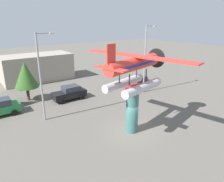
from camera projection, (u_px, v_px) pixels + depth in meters
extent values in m
plane|color=#605B54|center=(131.00, 131.00, 19.08)|extent=(140.00, 140.00, 0.00)
cylinder|color=#386B66|center=(132.00, 111.00, 18.44)|extent=(1.10, 1.10, 4.02)
cylinder|color=silver|center=(143.00, 87.00, 17.05)|extent=(4.83, 1.76, 0.70)
cylinder|color=#333338|center=(146.00, 74.00, 17.96)|extent=(0.12, 0.12, 0.90)
cylinder|color=#333338|center=(129.00, 80.00, 16.25)|extent=(0.12, 0.12, 0.90)
cylinder|color=silver|center=(124.00, 83.00, 18.30)|extent=(4.83, 1.76, 0.70)
cylinder|color=#333338|center=(137.00, 72.00, 18.58)|extent=(0.12, 0.12, 0.90)
cylinder|color=#333338|center=(119.00, 78.00, 16.87)|extent=(0.12, 0.12, 0.90)
cylinder|color=red|center=(134.00, 64.00, 17.09)|extent=(6.29, 2.47, 1.10)
cube|color=#193399|center=(135.00, 64.00, 17.24)|extent=(4.49, 2.09, 0.20)
cone|color=#262628|center=(154.00, 59.00, 19.42)|extent=(0.88, 1.01, 0.88)
cylinder|color=black|center=(156.00, 58.00, 19.70)|extent=(0.44, 1.76, 1.80)
cube|color=red|center=(137.00, 56.00, 17.18)|extent=(3.41, 10.38, 0.12)
cube|color=red|center=(111.00, 69.00, 15.06)|extent=(1.31, 2.89, 0.10)
cube|color=red|center=(111.00, 53.00, 14.71)|extent=(0.90, 0.32, 1.30)
cube|color=#2D333D|center=(0.00, 102.00, 21.80)|extent=(2.00, 1.56, 0.64)
cylinder|color=black|center=(11.00, 107.00, 23.46)|extent=(0.64, 0.22, 0.64)
cylinder|color=black|center=(15.00, 113.00, 22.08)|extent=(0.64, 0.22, 0.64)
cube|color=black|center=(69.00, 94.00, 26.36)|extent=(4.20, 1.70, 0.80)
cube|color=#2D333D|center=(71.00, 88.00, 26.26)|extent=(2.00, 1.56, 0.64)
cylinder|color=black|center=(56.00, 97.00, 26.42)|extent=(0.64, 0.22, 0.64)
cylinder|color=black|center=(62.00, 102.00, 25.04)|extent=(0.64, 0.22, 0.64)
cylinder|color=black|center=(76.00, 93.00, 27.93)|extent=(0.64, 0.22, 0.64)
cylinder|color=black|center=(82.00, 97.00, 26.55)|extent=(0.64, 0.22, 0.64)
cube|color=red|center=(138.00, 84.00, 30.60)|extent=(4.20, 1.70, 0.80)
cube|color=#2D333D|center=(139.00, 79.00, 30.51)|extent=(2.00, 1.56, 0.64)
cylinder|color=black|center=(126.00, 87.00, 30.67)|extent=(0.64, 0.22, 0.64)
cylinder|color=black|center=(135.00, 90.00, 29.29)|extent=(0.64, 0.22, 0.64)
cylinder|color=black|center=(140.00, 83.00, 32.17)|extent=(0.64, 0.22, 0.64)
cylinder|color=black|center=(148.00, 86.00, 30.79)|extent=(0.64, 0.22, 0.64)
cylinder|color=gray|center=(41.00, 79.00, 19.85)|extent=(0.18, 0.18, 8.55)
cylinder|color=gray|center=(44.00, 33.00, 18.95)|extent=(1.60, 0.12, 0.12)
cube|color=silver|center=(52.00, 33.00, 19.36)|extent=(0.50, 0.28, 0.20)
cylinder|color=gray|center=(145.00, 60.00, 27.88)|extent=(0.18, 0.18, 8.94)
cylinder|color=gray|center=(151.00, 26.00, 26.92)|extent=(1.60, 0.12, 0.12)
cube|color=silver|center=(155.00, 26.00, 27.32)|extent=(0.50, 0.28, 0.20)
cube|color=#9E9384|center=(37.00, 68.00, 34.46)|extent=(10.89, 5.18, 4.25)
cylinder|color=brown|center=(28.00, 94.00, 26.11)|extent=(0.36, 0.36, 1.70)
cone|color=#335B23|center=(25.00, 75.00, 25.33)|extent=(2.82, 2.82, 3.13)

